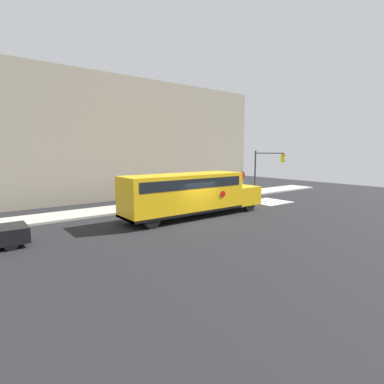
% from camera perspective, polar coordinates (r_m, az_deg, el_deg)
% --- Properties ---
extents(ground_plane, '(60.00, 60.00, 0.00)m').
position_cam_1_polar(ground_plane, '(19.67, 1.42, -5.44)').
color(ground_plane, black).
extents(sidewalk_strip, '(44.00, 3.00, 0.15)m').
position_cam_1_polar(sidewalk_strip, '(24.94, -8.02, -2.52)').
color(sidewalk_strip, '#B2ADA3').
rests_on(sidewalk_strip, ground).
extents(building_backdrop, '(32.00, 4.00, 11.32)m').
position_cam_1_polar(building_backdrop, '(30.40, -14.37, 9.71)').
color(building_backdrop, '#9E937F').
rests_on(building_backdrop, ground).
extents(crosswalk_stripes, '(3.30, 3.20, 0.01)m').
position_cam_1_polar(crosswalk_stripes, '(27.86, 14.36, -1.77)').
color(crosswalk_stripes, white).
rests_on(crosswalk_stripes, ground).
extents(school_bus, '(10.77, 2.57, 2.99)m').
position_cam_1_polar(school_bus, '(20.35, -0.39, -0.09)').
color(school_bus, yellow).
rests_on(school_bus, ground).
extents(stop_sign, '(0.78, 0.10, 2.55)m').
position_cam_1_polar(stop_sign, '(30.01, 9.46, 2.34)').
color(stop_sign, '#38383A').
rests_on(stop_sign, ground).
extents(traffic_light, '(0.28, 3.57, 4.57)m').
position_cam_1_polar(traffic_light, '(30.87, 13.76, 4.91)').
color(traffic_light, '#38383A').
rests_on(traffic_light, ground).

